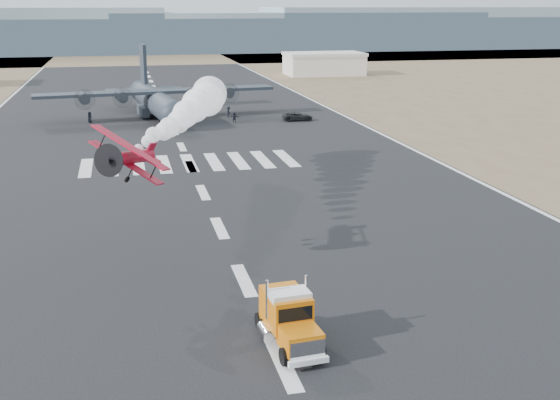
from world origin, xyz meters
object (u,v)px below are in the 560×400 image
object	(u,v)px
semi_truck	(289,318)
transport_aircraft	(155,99)
crew_b	(190,117)
crew_e	(90,117)
support_vehicle	(297,116)
crew_f	(234,117)
crew_d	(181,120)
crew_a	(185,117)
aerobatic_biplane	(130,157)
crew_c	(229,112)
hangar_right	(324,63)
crew_g	(192,115)
crew_h	(160,117)

from	to	relation	value
semi_truck	transport_aircraft	xyz separation A→B (m)	(-2.73, 84.99, 1.38)
crew_b	crew_e	distance (m)	16.17
support_vehicle	crew_f	world-z (taller)	crew_f
crew_e	crew_d	bearing A→B (deg)	-64.84
crew_e	crew_a	bearing A→B (deg)	-52.06
crew_b	crew_e	size ratio (longest dim) A/B	1.01
aerobatic_biplane	crew_d	xyz separation A→B (m)	(8.74, 60.44, -7.18)
crew_d	crew_e	bearing A→B (deg)	-166.03
crew_c	crew_e	xyz separation A→B (m)	(-22.52, -0.20, -0.07)
crew_d	crew_f	size ratio (longest dim) A/B	1.04
aerobatic_biplane	crew_f	size ratio (longest dim) A/B	3.77
transport_aircraft	aerobatic_biplane	bearing A→B (deg)	-101.31
support_vehicle	crew_a	size ratio (longest dim) A/B	2.98
transport_aircraft	hangar_right	bearing A→B (deg)	45.69
semi_truck	crew_g	size ratio (longest dim) A/B	4.39
crew_d	crew_h	world-z (taller)	crew_h
crew_a	crew_c	distance (m)	7.99
crew_a	crew_c	xyz separation A→B (m)	(7.54, 2.64, 0.12)
crew_b	semi_truck	bearing A→B (deg)	6.87
aerobatic_biplane	crew_f	xyz separation A→B (m)	(17.34, 61.59, -7.21)
crew_b	crew_f	size ratio (longest dim) A/B	1.12
aerobatic_biplane	crew_d	size ratio (longest dim) A/B	3.61
semi_truck	aerobatic_biplane	distance (m)	17.91
transport_aircraft	crew_d	bearing A→B (deg)	-77.95
crew_g	aerobatic_biplane	bearing A→B (deg)	141.18
aerobatic_biplane	crew_b	distance (m)	63.79
hangar_right	aerobatic_biplane	xyz separation A→B (m)	(-53.21, -133.11, 5.00)
crew_c	crew_f	bearing A→B (deg)	-153.61
hangar_right	crew_d	xyz separation A→B (m)	(-44.46, -72.66, -2.18)
transport_aircraft	support_vehicle	xyz separation A→B (m)	(22.32, -9.48, -2.25)
semi_truck	crew_c	world-z (taller)	semi_truck
hangar_right	aerobatic_biplane	world-z (taller)	aerobatic_biplane
hangar_right	semi_truck	size ratio (longest dim) A/B	2.85
crew_a	crew_f	size ratio (longest dim) A/B	1.05
transport_aircraft	crew_b	xyz separation A→B (m)	(5.05, -7.80, -2.05)
aerobatic_biplane	crew_b	xyz separation A→B (m)	(10.38, 62.54, -7.12)
crew_c	support_vehicle	bearing A→B (deg)	-93.54
transport_aircraft	crew_h	world-z (taller)	transport_aircraft
transport_aircraft	crew_a	distance (m)	8.16
crew_a	crew_d	size ratio (longest dim) A/B	1.01
crew_f	crew_g	xyz separation A→B (m)	(-6.35, 3.78, 0.03)
crew_d	crew_f	bearing A→B (deg)	43.58
crew_a	crew_h	xyz separation A→B (m)	(-3.97, -0.39, 0.09)
transport_aircraft	crew_g	world-z (taller)	transport_aircraft
hangar_right	crew_e	bearing A→B (deg)	-131.19
crew_e	crew_h	distance (m)	11.37
aerobatic_biplane	crew_a	distance (m)	64.84
aerobatic_biplane	crew_d	distance (m)	61.49
hangar_right	transport_aircraft	distance (m)	78.94
semi_truck	crew_b	bearing A→B (deg)	82.87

